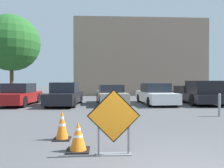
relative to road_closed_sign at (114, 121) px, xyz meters
name	(u,v)px	position (x,y,z in m)	size (l,w,h in m)	color
ground_plane	(123,107)	(1.16, 8.76, -0.75)	(96.00, 96.00, 0.00)	#4C4C4F
road_closed_sign	(114,121)	(0.00, 0.00, 0.00)	(1.15, 0.20, 1.43)	black
traffic_cone_nearest	(78,137)	(-0.79, 0.35, -0.42)	(0.52, 0.52, 0.67)	black
traffic_cone_second	(62,125)	(-1.33, 1.34, -0.35)	(0.45, 0.45, 0.81)	black
parked_car_nearest	(19,95)	(-5.63, 10.02, -0.08)	(1.97, 4.35, 1.44)	maroon
parked_car_second	(65,95)	(-2.58, 9.73, -0.07)	(2.03, 4.29, 1.50)	black
parked_car_third	(111,95)	(0.48, 10.33, -0.12)	(2.05, 4.61, 1.34)	#A39984
parked_car_fourth	(155,95)	(3.53, 10.13, -0.09)	(2.02, 4.63, 1.44)	white
pickup_truck	(200,94)	(6.57, 9.98, -0.02)	(2.25, 5.17, 1.61)	black
bollard_nearest	(219,104)	(5.10, 4.87, -0.20)	(0.12, 0.12, 1.04)	gray
building_facade_backdrop	(138,59)	(4.32, 21.26, 3.51)	(14.83, 5.00, 8.53)	gray
street_tree_behind_lot	(11,43)	(-8.41, 15.91, 4.32)	(5.14, 5.14, 7.65)	#513823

